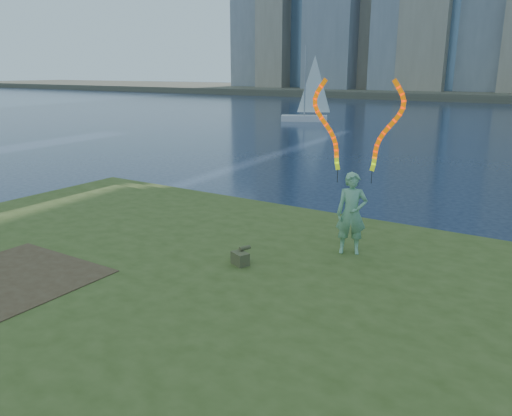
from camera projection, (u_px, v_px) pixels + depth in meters
The scene contains 6 objects.
ground at pixel (194, 284), 11.83m from camera, with size 320.00×320.00×0.00m, color #18243D.
grassy_knoll at pixel (119, 309), 9.88m from camera, with size 20.00×18.00×0.80m.
dirt_patch at pixel (8, 279), 10.16m from camera, with size 3.20×3.00×0.02m, color #47331E.
woman_with_ribbons at pixel (353, 194), 11.29m from camera, with size 1.99×0.92×4.25m.
canvas_bag at pixel (240, 258), 10.89m from camera, with size 0.46×0.52×0.37m.
sailboat at pixel (307, 109), 48.73m from camera, with size 4.65×3.17×7.19m.
Camera 1 is at (7.13, -8.40, 4.92)m, focal length 35.00 mm.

